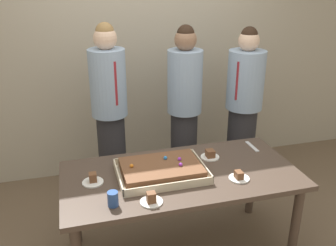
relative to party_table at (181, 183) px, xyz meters
name	(u,v)px	position (x,y,z in m)	size (l,w,h in m)	color
interior_back_panel	(137,36)	(0.00, 1.60, 0.85)	(8.00, 0.12, 3.00)	#B2A893
party_table	(181,183)	(0.00, 0.00, 0.00)	(1.75, 0.86, 0.73)	#47382D
sheet_cake	(161,170)	(-0.15, 0.01, 0.13)	(0.64, 0.46, 0.11)	beige
plated_slice_near_left	(239,177)	(0.38, -0.19, 0.11)	(0.15, 0.15, 0.06)	white
plated_slice_near_right	(93,180)	(-0.64, 0.04, 0.11)	(0.15, 0.15, 0.07)	white
plated_slice_far_left	(151,200)	(-0.30, -0.32, 0.11)	(0.15, 0.15, 0.08)	white
plated_slice_far_right	(210,155)	(0.30, 0.17, 0.11)	(0.15, 0.15, 0.07)	white
drink_cup_nearest	(113,199)	(-0.54, -0.28, 0.14)	(0.07, 0.07, 0.10)	#2D5199
cake_server_utensil	(252,146)	(0.72, 0.26, 0.09)	(0.03, 0.20, 0.01)	silver
person_serving_front	(184,109)	(0.33, 0.95, 0.23)	(0.33, 0.33, 1.69)	#28282D
person_green_shirt_behind	(243,108)	(0.94, 0.89, 0.20)	(0.36, 0.36, 1.66)	#28282D
person_striped_tie_right	(110,114)	(-0.40, 0.94, 0.26)	(0.33, 0.33, 1.73)	#28282D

